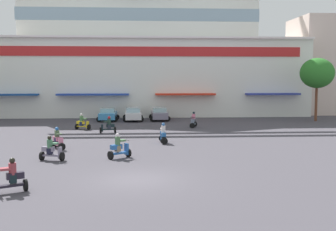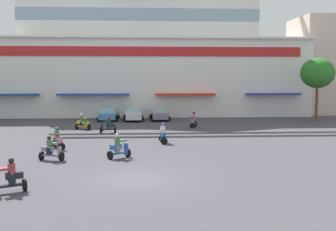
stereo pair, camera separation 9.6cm
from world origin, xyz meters
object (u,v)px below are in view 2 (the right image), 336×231
at_px(scooter_rider_7, 9,178).
at_px(scooter_rider_1, 83,123).
at_px(plaza_tree_1, 318,73).
at_px(scooter_rider_3, 51,150).
at_px(parked_car_1, 133,114).
at_px(scooter_rider_4, 57,140).
at_px(scooter_rider_5, 194,121).
at_px(parked_car_2, 160,114).
at_px(scooter_rider_0, 108,126).
at_px(scooter_rider_6, 163,135).
at_px(parked_car_0, 108,114).
at_px(scooter_rider_2, 119,148).

bearing_deg(scooter_rider_7, scooter_rider_1, 89.85).
distance_m(plaza_tree_1, scooter_rider_3, 32.60).
relative_size(parked_car_1, scooter_rider_4, 2.67).
height_order(plaza_tree_1, scooter_rider_4, plaza_tree_1).
bearing_deg(scooter_rider_5, scooter_rider_1, -174.86).
xyz_separation_m(parked_car_2, scooter_rider_0, (-5.01, -10.43, -0.13)).
bearing_deg(scooter_rider_6, plaza_tree_1, 38.60).
xyz_separation_m(plaza_tree_1, parked_car_2, (-17.58, 1.97, -4.63)).
relative_size(plaza_tree_1, scooter_rider_5, 4.53).
bearing_deg(scooter_rider_0, scooter_rider_1, 135.94).
relative_size(parked_car_2, scooter_rider_5, 2.72).
bearing_deg(parked_car_0, scooter_rider_2, -83.62).
bearing_deg(parked_car_0, scooter_rider_4, -96.24).
bearing_deg(parked_car_2, parked_car_1, -171.75).
relative_size(scooter_rider_1, scooter_rider_6, 0.98).
distance_m(parked_car_1, parked_car_2, 3.05).
xyz_separation_m(plaza_tree_1, scooter_rider_1, (-25.22, -5.93, -4.75)).
relative_size(parked_car_2, scooter_rider_2, 2.72).
relative_size(scooter_rider_1, scooter_rider_2, 0.98).
bearing_deg(parked_car_1, scooter_rider_1, -121.77).
bearing_deg(scooter_rider_7, parked_car_0, 86.34).
xyz_separation_m(scooter_rider_5, scooter_rider_6, (-3.49, -9.40, -0.01)).
height_order(parked_car_0, scooter_rider_4, scooter_rider_4).
height_order(scooter_rider_2, scooter_rider_3, scooter_rider_2).
bearing_deg(parked_car_1, scooter_rider_4, -104.96).
distance_m(parked_car_0, scooter_rider_5, 11.15).
xyz_separation_m(scooter_rider_5, scooter_rider_7, (-10.77, -22.26, -0.01)).
bearing_deg(parked_car_0, scooter_rider_0, -85.38).
distance_m(parked_car_1, scooter_rider_5, 8.90).
distance_m(scooter_rider_4, scooter_rider_5, 15.86).
bearing_deg(parked_car_2, scooter_rider_1, -134.03).
bearing_deg(parked_car_1, scooter_rider_2, -91.07).
height_order(parked_car_1, scooter_rider_3, scooter_rider_3).
distance_m(plaza_tree_1, scooter_rider_7, 37.44).
bearing_deg(scooter_rider_0, plaza_tree_1, 20.54).
bearing_deg(parked_car_1, parked_car_2, 8.25).
relative_size(parked_car_0, scooter_rider_2, 2.51).
height_order(scooter_rider_3, scooter_rider_7, scooter_rider_7).
relative_size(parked_car_1, scooter_rider_7, 2.69).
bearing_deg(plaza_tree_1, scooter_rider_1, -166.77).
bearing_deg(scooter_rider_1, scooter_rider_7, -90.15).
distance_m(parked_car_1, scooter_rider_0, 10.19).
bearing_deg(scooter_rider_1, plaza_tree_1, 13.23).
xyz_separation_m(scooter_rider_4, scooter_rider_7, (0.14, -10.73, -0.00)).
distance_m(scooter_rider_1, scooter_rider_4, 10.56).
bearing_deg(scooter_rider_5, scooter_rider_0, -156.60).
relative_size(scooter_rider_4, scooter_rider_6, 0.98).
bearing_deg(scooter_rider_4, scooter_rider_6, 15.98).
bearing_deg(scooter_rider_7, scooter_rider_2, 59.56).
xyz_separation_m(scooter_rider_0, scooter_rider_4, (-2.81, -8.02, 0.03)).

